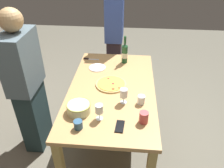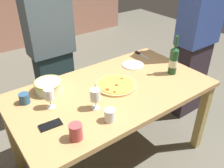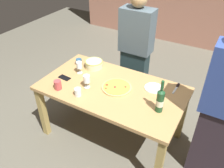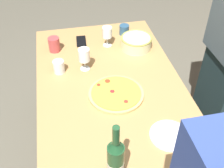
{
  "view_description": "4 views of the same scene",
  "coord_description": "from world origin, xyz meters",
  "px_view_note": "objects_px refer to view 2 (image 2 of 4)",
  "views": [
    {
      "loc": [
        -1.96,
        -0.18,
        2.1
      ],
      "look_at": [
        0.0,
        0.0,
        0.8
      ],
      "focal_mm": 36.12,
      "sensor_mm": 36.0,
      "label": 1
    },
    {
      "loc": [
        -0.95,
        -1.29,
        1.77
      ],
      "look_at": [
        0.0,
        0.0,
        0.8
      ],
      "focal_mm": 38.16,
      "sensor_mm": 36.0,
      "label": 2
    },
    {
      "loc": [
        1.02,
        -1.77,
        2.24
      ],
      "look_at": [
        0.0,
        0.0,
        0.8
      ],
      "focal_mm": 36.57,
      "sensor_mm": 36.0,
      "label": 3
    },
    {
      "loc": [
        1.24,
        -0.26,
        1.89
      ],
      "look_at": [
        0.0,
        0.0,
        0.8
      ],
      "focal_mm": 44.81,
      "sensor_mm": 36.0,
      "label": 4
    }
  ],
  "objects_px": {
    "wine_glass_near_pizza": "(49,95)",
    "pizza_knife": "(140,54)",
    "dining_table": "(112,98)",
    "cup_spare": "(110,115)",
    "side_plate": "(133,65)",
    "cup_amber": "(24,98)",
    "wine_bottle": "(174,60)",
    "pizza": "(116,85)",
    "wine_glass_by_bottle": "(95,95)",
    "cell_phone": "(51,125)",
    "cup_ceramic": "(76,132)",
    "person_guest_left": "(52,51)",
    "person_host": "(196,41)",
    "serving_bowl": "(49,86)"
  },
  "relations": [
    {
      "from": "cell_phone",
      "to": "pizza_knife",
      "type": "bearing_deg",
      "value": 115.8
    },
    {
      "from": "wine_bottle",
      "to": "person_host",
      "type": "relative_size",
      "value": 0.2
    },
    {
      "from": "person_host",
      "to": "person_guest_left",
      "type": "bearing_deg",
      "value": -35.98
    },
    {
      "from": "cup_ceramic",
      "to": "side_plate",
      "type": "relative_size",
      "value": 0.52
    },
    {
      "from": "serving_bowl",
      "to": "person_host",
      "type": "relative_size",
      "value": 0.13
    },
    {
      "from": "cell_phone",
      "to": "cup_ceramic",
      "type": "bearing_deg",
      "value": 25.79
    },
    {
      "from": "wine_glass_by_bottle",
      "to": "cell_phone",
      "type": "height_order",
      "value": "wine_glass_by_bottle"
    },
    {
      "from": "cup_amber",
      "to": "cup_spare",
      "type": "height_order",
      "value": "cup_spare"
    },
    {
      "from": "cup_amber",
      "to": "side_plate",
      "type": "xyz_separation_m",
      "value": [
        1.03,
        -0.01,
        -0.03
      ]
    },
    {
      "from": "wine_glass_by_bottle",
      "to": "cup_ceramic",
      "type": "distance_m",
      "value": 0.32
    },
    {
      "from": "dining_table",
      "to": "pizza_knife",
      "type": "bearing_deg",
      "value": 29.62
    },
    {
      "from": "pizza",
      "to": "cup_spare",
      "type": "relative_size",
      "value": 3.83
    },
    {
      "from": "wine_glass_near_pizza",
      "to": "cup_ceramic",
      "type": "bearing_deg",
      "value": -91.21
    },
    {
      "from": "side_plate",
      "to": "wine_bottle",
      "type": "bearing_deg",
      "value": -61.21
    },
    {
      "from": "wine_glass_near_pizza",
      "to": "cup_amber",
      "type": "relative_size",
      "value": 1.97
    },
    {
      "from": "pizza",
      "to": "person_guest_left",
      "type": "relative_size",
      "value": 0.21
    },
    {
      "from": "wine_glass_near_pizza",
      "to": "cell_phone",
      "type": "bearing_deg",
      "value": -115.07
    },
    {
      "from": "wine_glass_by_bottle",
      "to": "pizza_knife",
      "type": "height_order",
      "value": "wine_glass_by_bottle"
    },
    {
      "from": "wine_glass_by_bottle",
      "to": "pizza_knife",
      "type": "xyz_separation_m",
      "value": [
        0.86,
        0.49,
        -0.1
      ]
    },
    {
      "from": "pizza_knife",
      "to": "person_guest_left",
      "type": "xyz_separation_m",
      "value": [
        -0.74,
        0.51,
        0.05
      ]
    },
    {
      "from": "wine_glass_by_bottle",
      "to": "serving_bowl",
      "type": "bearing_deg",
      "value": 113.49
    },
    {
      "from": "wine_glass_near_pizza",
      "to": "cell_phone",
      "type": "height_order",
      "value": "wine_glass_near_pizza"
    },
    {
      "from": "dining_table",
      "to": "cup_amber",
      "type": "xyz_separation_m",
      "value": [
        -0.62,
        0.23,
        0.13
      ]
    },
    {
      "from": "wine_glass_near_pizza",
      "to": "wine_bottle",
      "type": "bearing_deg",
      "value": -9.13
    },
    {
      "from": "dining_table",
      "to": "cup_ceramic",
      "type": "bearing_deg",
      "value": -147.55
    },
    {
      "from": "pizza",
      "to": "wine_glass_near_pizza",
      "type": "height_order",
      "value": "wine_glass_near_pizza"
    },
    {
      "from": "pizza",
      "to": "wine_glass_by_bottle",
      "type": "bearing_deg",
      "value": -153.28
    },
    {
      "from": "wine_bottle",
      "to": "wine_glass_near_pizza",
      "type": "bearing_deg",
      "value": 170.87
    },
    {
      "from": "cell_phone",
      "to": "pizza_knife",
      "type": "relative_size",
      "value": 0.71
    },
    {
      "from": "serving_bowl",
      "to": "person_guest_left",
      "type": "distance_m",
      "value": 0.67
    },
    {
      "from": "serving_bowl",
      "to": "pizza_knife",
      "type": "relative_size",
      "value": 1.1
    },
    {
      "from": "pizza",
      "to": "cell_phone",
      "type": "height_order",
      "value": "pizza"
    },
    {
      "from": "side_plate",
      "to": "person_host",
      "type": "xyz_separation_m",
      "value": [
        0.72,
        -0.15,
        0.12
      ]
    },
    {
      "from": "dining_table",
      "to": "pizza_knife",
      "type": "relative_size",
      "value": 7.88
    },
    {
      "from": "person_host",
      "to": "pizza",
      "type": "bearing_deg",
      "value": -0.61
    },
    {
      "from": "wine_bottle",
      "to": "cup_spare",
      "type": "bearing_deg",
      "value": -166.68
    },
    {
      "from": "cup_ceramic",
      "to": "person_guest_left",
      "type": "distance_m",
      "value": 1.24
    },
    {
      "from": "cell_phone",
      "to": "pizza_knife",
      "type": "xyz_separation_m",
      "value": [
        1.2,
        0.47,
        0.0
      ]
    },
    {
      "from": "wine_glass_near_pizza",
      "to": "wine_glass_by_bottle",
      "type": "relative_size",
      "value": 0.98
    },
    {
      "from": "cup_amber",
      "to": "pizza_knife",
      "type": "relative_size",
      "value": 0.38
    },
    {
      "from": "wine_glass_near_pizza",
      "to": "person_guest_left",
      "type": "distance_m",
      "value": 0.88
    },
    {
      "from": "wine_glass_near_pizza",
      "to": "pizza_knife",
      "type": "height_order",
      "value": "wine_glass_near_pizza"
    },
    {
      "from": "dining_table",
      "to": "cell_phone",
      "type": "distance_m",
      "value": 0.6
    },
    {
      "from": "cup_spare",
      "to": "side_plate",
      "type": "xyz_separation_m",
      "value": [
        0.65,
        0.52,
        -0.04
      ]
    },
    {
      "from": "dining_table",
      "to": "pizza_knife",
      "type": "distance_m",
      "value": 0.72
    },
    {
      "from": "cell_phone",
      "to": "wine_bottle",
      "type": "bearing_deg",
      "value": 94.9
    },
    {
      "from": "cup_spare",
      "to": "cell_phone",
      "type": "height_order",
      "value": "cup_spare"
    },
    {
      "from": "pizza_knife",
      "to": "person_guest_left",
      "type": "bearing_deg",
      "value": 145.42
    },
    {
      "from": "wine_bottle",
      "to": "cup_spare",
      "type": "distance_m",
      "value": 0.85
    },
    {
      "from": "wine_bottle",
      "to": "side_plate",
      "type": "distance_m",
      "value": 0.39
    }
  ]
}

